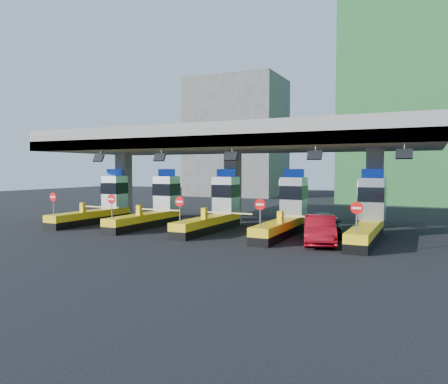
% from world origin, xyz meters
% --- Properties ---
extents(ground, '(120.00, 120.00, 0.00)m').
position_xyz_m(ground, '(0.00, 0.00, 0.00)').
color(ground, black).
rests_on(ground, ground).
extents(toll_canopy, '(28.00, 12.09, 7.00)m').
position_xyz_m(toll_canopy, '(0.00, 2.87, 6.13)').
color(toll_canopy, slate).
rests_on(toll_canopy, ground).
extents(toll_lane_far_left, '(4.43, 8.00, 4.16)m').
position_xyz_m(toll_lane_far_left, '(-10.00, 0.28, 1.40)').
color(toll_lane_far_left, black).
rests_on(toll_lane_far_left, ground).
extents(toll_lane_left, '(4.43, 8.00, 4.16)m').
position_xyz_m(toll_lane_left, '(-5.00, 0.28, 1.40)').
color(toll_lane_left, black).
rests_on(toll_lane_left, ground).
extents(toll_lane_center, '(4.43, 8.00, 4.16)m').
position_xyz_m(toll_lane_center, '(0.00, 0.28, 1.40)').
color(toll_lane_center, black).
rests_on(toll_lane_center, ground).
extents(toll_lane_right, '(4.43, 8.00, 4.16)m').
position_xyz_m(toll_lane_right, '(5.00, 0.28, 1.40)').
color(toll_lane_right, black).
rests_on(toll_lane_right, ground).
extents(toll_lane_far_right, '(4.43, 8.00, 4.16)m').
position_xyz_m(toll_lane_far_right, '(10.00, 0.28, 1.40)').
color(toll_lane_far_right, black).
rests_on(toll_lane_far_right, ground).
extents(bg_building_scaffold, '(18.00, 12.00, 28.00)m').
position_xyz_m(bg_building_scaffold, '(12.00, 32.00, 14.00)').
color(bg_building_scaffold, '#1E5926').
rests_on(bg_building_scaffold, ground).
extents(bg_building_concrete, '(14.00, 10.00, 18.00)m').
position_xyz_m(bg_building_concrete, '(-14.00, 36.00, 9.00)').
color(bg_building_concrete, '#4C4C49').
rests_on(bg_building_concrete, ground).
extents(van, '(2.94, 4.70, 1.49)m').
position_xyz_m(van, '(7.35, 0.65, 0.75)').
color(van, black).
rests_on(van, ground).
extents(red_car, '(2.76, 5.02, 1.57)m').
position_xyz_m(red_car, '(7.74, -2.51, 0.78)').
color(red_car, maroon).
rests_on(red_car, ground).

